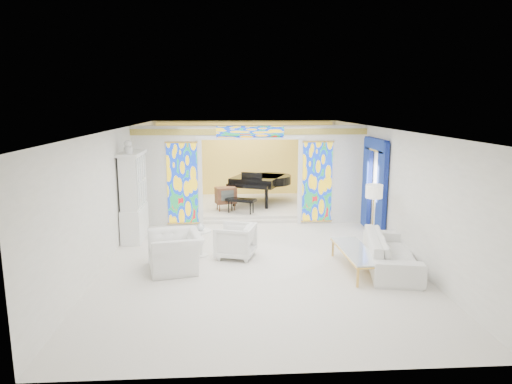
{
  "coord_description": "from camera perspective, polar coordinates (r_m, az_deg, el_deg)",
  "views": [
    {
      "loc": [
        -0.67,
        -11.6,
        3.61
      ],
      "look_at": [
        0.06,
        0.2,
        1.34
      ],
      "focal_mm": 32.0,
      "sensor_mm": 36.0,
      "label": 1
    }
  ],
  "objects": [
    {
      "name": "sofa",
      "position": [
        10.7,
        16.53,
        -7.18
      ],
      "size": [
        1.49,
        2.72,
        0.75
      ],
      "primitive_type": "imported",
      "rotation": [
        0.0,
        0.0,
        1.37
      ],
      "color": "white",
      "rests_on": "floor"
    },
    {
      "name": "wall_front",
      "position": [
        6.03,
        3.11,
        -9.66
      ],
      "size": [
        7.0,
        0.02,
        3.0
      ],
      "primitive_type": "cube",
      "color": "white",
      "rests_on": "floor"
    },
    {
      "name": "blue_drapes",
      "position": [
        13.12,
        14.57,
        1.62
      ],
      "size": [
        0.14,
        1.85,
        2.65
      ],
      "color": "navy",
      "rests_on": "wall_right"
    },
    {
      "name": "partition_wall",
      "position": [
        13.75,
        -0.73,
        2.7
      ],
      "size": [
        7.0,
        0.22,
        3.0
      ],
      "color": "white",
      "rests_on": "floor"
    },
    {
      "name": "coffee_table",
      "position": [
        10.37,
        12.4,
        -7.3
      ],
      "size": [
        0.7,
        2.08,
        0.46
      ],
      "rotation": [
        0.0,
        0.0,
        0.03
      ],
      "color": "silver",
      "rests_on": "floor"
    },
    {
      "name": "wall_right",
      "position": [
        12.51,
        15.98,
        0.75
      ],
      "size": [
        0.02,
        12.0,
        3.0
      ],
      "primitive_type": "cube",
      "color": "white",
      "rests_on": "floor"
    },
    {
      "name": "wall_back",
      "position": [
        17.74,
        -1.37,
        4.05
      ],
      "size": [
        7.0,
        0.02,
        3.0
      ],
      "primitive_type": "cube",
      "color": "white",
      "rests_on": "floor"
    },
    {
      "name": "alcove_platform",
      "position": [
        16.11,
        -1.09,
        -1.74
      ],
      "size": [
        6.8,
        3.8,
        0.18
      ],
      "primitive_type": "cube",
      "color": "silver",
      "rests_on": "floor"
    },
    {
      "name": "floor_lamp",
      "position": [
        11.55,
        14.53,
        -0.31
      ],
      "size": [
        0.49,
        0.49,
        1.68
      ],
      "rotation": [
        0.0,
        0.0,
        0.21
      ],
      "color": "gold",
      "rests_on": "floor"
    },
    {
      "name": "side_table",
      "position": [
        11.13,
        -6.94,
        -5.87
      ],
      "size": [
        0.68,
        0.68,
        0.64
      ],
      "rotation": [
        0.0,
        0.0,
        -0.43
      ],
      "color": "white",
      "rests_on": "floor"
    },
    {
      "name": "stained_glass_right",
      "position": [
        13.95,
        7.65,
        1.26
      ],
      "size": [
        0.9,
        0.04,
        2.4
      ],
      "primitive_type": "cube",
      "color": "gold",
      "rests_on": "partition_wall"
    },
    {
      "name": "grand_piano",
      "position": [
        16.04,
        0.79,
        1.43
      ],
      "size": [
        2.59,
        3.05,
        1.17
      ],
      "rotation": [
        0.0,
        0.0,
        -0.41
      ],
      "color": "black",
      "rests_on": "alcove_platform"
    },
    {
      "name": "ceiling",
      "position": [
        11.64,
        -0.25,
        7.87
      ],
      "size": [
        7.0,
        12.0,
        0.02
      ],
      "primitive_type": "cube",
      "color": "white",
      "rests_on": "wall_back"
    },
    {
      "name": "vase",
      "position": [
        11.04,
        -6.98,
        -4.26
      ],
      "size": [
        0.24,
        0.24,
        0.2
      ],
      "primitive_type": "imported",
      "rotation": [
        0.0,
        0.0,
        -0.28
      ],
      "color": "silver",
      "rests_on": "side_table"
    },
    {
      "name": "chandelier",
      "position": [
        15.66,
        -0.37,
        7.0
      ],
      "size": [
        0.48,
        0.48,
        0.3
      ],
      "primitive_type": "cylinder",
      "color": "gold",
      "rests_on": "ceiling"
    },
    {
      "name": "stained_glass_left",
      "position": [
        13.76,
        -9.18,
        1.07
      ],
      "size": [
        0.9,
        0.04,
        2.4
      ],
      "primitive_type": "cube",
      "color": "gold",
      "rests_on": "partition_wall"
    },
    {
      "name": "china_cabinet",
      "position": [
        12.7,
        -15.05,
        -0.58
      ],
      "size": [
        0.56,
        1.46,
        2.72
      ],
      "color": "white",
      "rests_on": "floor"
    },
    {
      "name": "armchair_right",
      "position": [
        10.98,
        -2.59,
        -6.13
      ],
      "size": [
        1.09,
        1.08,
        0.8
      ],
      "primitive_type": "imported",
      "rotation": [
        0.0,
        0.0,
        -1.86
      ],
      "color": "silver",
      "rests_on": "floor"
    },
    {
      "name": "stained_glass_transom",
      "position": [
        13.53,
        -0.72,
        7.53
      ],
      "size": [
        2.0,
        0.04,
        0.34
      ],
      "primitive_type": "cube",
      "color": "gold",
      "rests_on": "partition_wall"
    },
    {
      "name": "armchair_left",
      "position": [
        10.33,
        -10.04,
        -7.32
      ],
      "size": [
        1.37,
        1.49,
        0.83
      ],
      "primitive_type": "imported",
      "rotation": [
        0.0,
        0.0,
        -1.34
      ],
      "color": "white",
      "rests_on": "floor"
    },
    {
      "name": "gold_curtain_back",
      "position": [
        17.62,
        -1.36,
        4.01
      ],
      "size": [
        6.7,
        0.1,
        2.9
      ],
      "primitive_type": "cube",
      "color": "#E9C751",
      "rests_on": "wall_back"
    },
    {
      "name": "tv_console",
      "position": [
        15.01,
        -3.8,
        -0.42
      ],
      "size": [
        0.75,
        0.6,
        0.76
      ],
      "rotation": [
        0.0,
        0.0,
        0.27
      ],
      "color": "brown",
      "rests_on": "alcove_platform"
    },
    {
      "name": "floor",
      "position": [
        12.17,
        -0.24,
        -6.37
      ],
      "size": [
        12.0,
        12.0,
        0.0
      ],
      "primitive_type": "plane",
      "color": "silver",
      "rests_on": "ground"
    },
    {
      "name": "wall_left",
      "position": [
        12.13,
        -16.99,
        0.38
      ],
      "size": [
        0.02,
        12.0,
        3.0
      ],
      "primitive_type": "cube",
      "color": "white",
      "rests_on": "floor"
    }
  ]
}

